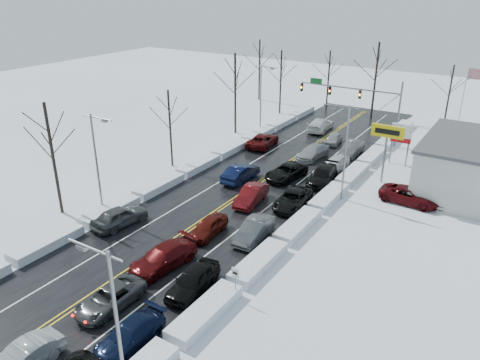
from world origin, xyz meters
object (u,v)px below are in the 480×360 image
Objects in this scene: tires_plus_sign at (387,135)px; flagpole at (463,103)px; traffic_signal_mast at (359,97)px; oncoming_car_0 at (240,180)px.

tires_plus_sign is 14.79m from flagpole.
traffic_signal_mast is 2.21× the size of tires_plus_sign.
traffic_signal_mast is at bearing -105.45° from oncoming_car_0.
traffic_signal_mast is 13.92m from tires_plus_sign.
tires_plus_sign is (7.05, -12.00, -0.49)m from traffic_signal_mast.
tires_plus_sign is at bearing -108.44° from flagpole.
oncoming_car_0 is at bearing -105.38° from traffic_signal_mast.
oncoming_car_0 is at bearing -149.10° from tires_plus_sign.
traffic_signal_mast reaches higher than tires_plus_sign.
oncoming_car_0 is (-5.34, -19.42, -5.48)m from traffic_signal_mast.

